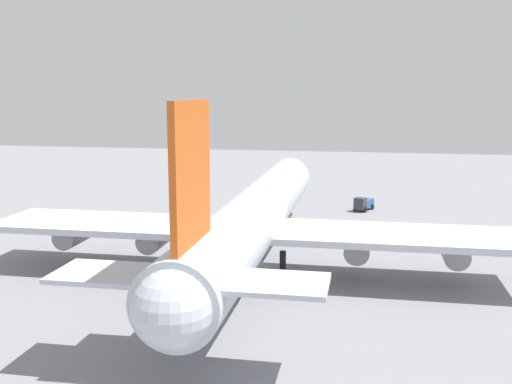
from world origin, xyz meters
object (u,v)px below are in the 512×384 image
at_px(cargo_airplane, 256,217).
at_px(maintenance_van, 363,204).
at_px(catering_truck, 145,222).
at_px(safety_cone_nose, 291,213).

distance_m(cargo_airplane, maintenance_van, 37.95).
bearing_deg(cargo_airplane, catering_truck, 50.85).
height_order(cargo_airplane, catering_truck, cargo_airplane).
bearing_deg(maintenance_van, catering_truck, 122.72).
xyz_separation_m(maintenance_van, catering_truck, (-20.01, 31.15, -0.06)).
xyz_separation_m(cargo_airplane, catering_truck, (15.73, 19.32, -4.84)).
xyz_separation_m(catering_truck, safety_cone_nose, (14.12, -19.65, -0.75)).
bearing_deg(maintenance_van, safety_cone_nose, 117.11).
relative_size(maintenance_van, catering_truck, 1.04).
height_order(maintenance_van, catering_truck, maintenance_van).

